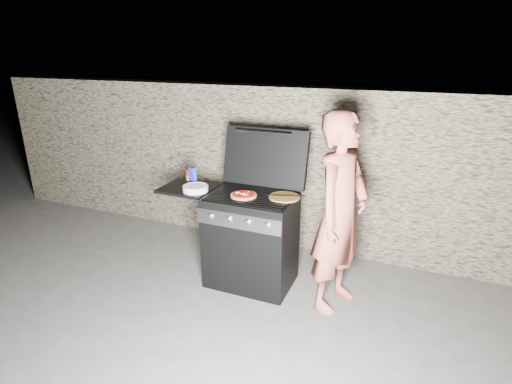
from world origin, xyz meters
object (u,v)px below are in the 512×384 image
at_px(sauce_jar, 190,176).
at_px(gas_grill, 228,236).
at_px(person, 340,214).
at_px(pizza_topped, 244,195).

bearing_deg(sauce_jar, gas_grill, -17.98).
xyz_separation_m(gas_grill, person, (1.08, -0.03, 0.41)).
height_order(gas_grill, pizza_topped, pizza_topped).
relative_size(gas_grill, sauce_jar, 10.73).
height_order(gas_grill, person, person).
distance_m(gas_grill, sauce_jar, 0.72).
xyz_separation_m(pizza_topped, sauce_jar, (-0.69, 0.21, 0.04)).
distance_m(gas_grill, pizza_topped, 0.51).
relative_size(sauce_jar, person, 0.07).
bearing_deg(pizza_topped, gas_grill, 166.43).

